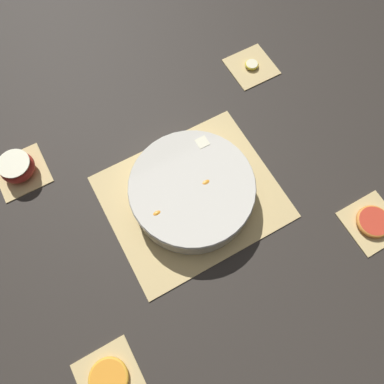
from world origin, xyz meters
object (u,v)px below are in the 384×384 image
(apple_half, at_px, (17,167))
(orange_slice_whole, at_px, (108,379))
(grapefruit_slice, at_px, (374,222))
(banana_coin_single, at_px, (252,65))
(fruit_salad_bowl, at_px, (192,190))

(apple_half, height_order, orange_slice_whole, apple_half)
(orange_slice_whole, distance_m, grapefruit_slice, 0.70)
(banana_coin_single, bearing_deg, orange_slice_whole, 37.93)
(apple_half, distance_m, orange_slice_whole, 0.54)
(fruit_salad_bowl, xyz_separation_m, orange_slice_whole, (0.35, 0.27, -0.03))
(apple_half, distance_m, grapefruit_slice, 0.89)
(fruit_salad_bowl, height_order, apple_half, fruit_salad_bowl)
(apple_half, xyz_separation_m, grapefruit_slice, (-0.70, 0.54, -0.02))
(fruit_salad_bowl, xyz_separation_m, apple_half, (0.35, -0.27, -0.01))
(apple_half, distance_m, banana_coin_single, 0.70)
(fruit_salad_bowl, height_order, banana_coin_single, fruit_salad_bowl)
(banana_coin_single, bearing_deg, apple_half, 0.00)
(orange_slice_whole, height_order, grapefruit_slice, grapefruit_slice)
(orange_slice_whole, bearing_deg, grapefruit_slice, -180.00)
(fruit_salad_bowl, xyz_separation_m, banana_coin_single, (-0.35, -0.27, -0.03))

